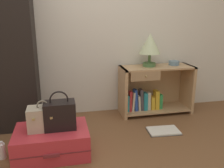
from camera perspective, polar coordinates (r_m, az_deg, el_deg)
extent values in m
cube|color=silver|center=(3.25, -5.43, 15.60)|extent=(6.40, 0.10, 2.60)
cube|color=tan|center=(3.21, 2.57, -1.92)|extent=(0.04, 0.37, 0.66)
cube|color=tan|center=(3.57, 17.42, -0.85)|extent=(0.04, 0.37, 0.66)
cube|color=tan|center=(3.28, 10.66, 3.96)|extent=(0.99, 0.37, 0.02)
cube|color=tan|center=(3.45, 10.16, -5.74)|extent=(0.91, 0.37, 0.02)
cube|color=tan|center=(3.52, 9.27, -0.52)|extent=(0.91, 0.01, 0.64)
cube|color=#A68259|center=(3.06, 8.02, 1.86)|extent=(0.39, 0.02, 0.12)
sphere|color=#9E844C|center=(3.05, 8.13, 1.79)|extent=(0.02, 0.02, 0.02)
cube|color=teal|center=(3.25, 3.75, -4.54)|extent=(0.03, 0.09, 0.23)
cube|color=red|center=(3.25, 4.34, -4.07)|extent=(0.04, 0.08, 0.28)
cube|color=beige|center=(3.27, 4.97, -4.14)|extent=(0.04, 0.10, 0.26)
cube|color=#2D51B2|center=(3.27, 5.61, -3.80)|extent=(0.06, 0.09, 0.30)
cube|color=beige|center=(3.30, 6.31, -4.43)|extent=(0.04, 0.12, 0.22)
cube|color=#4C474C|center=(3.30, 6.96, -3.71)|extent=(0.06, 0.09, 0.30)
cube|color=teal|center=(3.32, 7.80, -4.09)|extent=(0.06, 0.11, 0.24)
cube|color=beige|center=(3.34, 8.64, -3.96)|extent=(0.05, 0.08, 0.25)
cube|color=gold|center=(3.37, 9.54, -4.41)|extent=(0.05, 0.10, 0.18)
cube|color=gold|center=(3.38, 10.47, -3.67)|extent=(0.06, 0.11, 0.26)
cube|color=green|center=(3.41, 11.37, -4.06)|extent=(0.05, 0.08, 0.20)
cylinder|color=#4C7542|center=(3.26, 8.83, 4.61)|extent=(0.17, 0.17, 0.05)
cylinder|color=#4C7542|center=(3.25, 8.89, 6.10)|extent=(0.04, 0.04, 0.12)
cone|color=beige|center=(3.22, 9.04, 9.48)|extent=(0.28, 0.28, 0.26)
cylinder|color=slate|center=(3.42, 14.53, 4.87)|extent=(0.14, 0.14, 0.06)
cube|color=#D1333D|center=(2.47, -14.06, -13.13)|extent=(0.70, 0.48, 0.26)
cube|color=maroon|center=(2.47, -14.06, -13.13)|extent=(0.71, 0.49, 0.01)
cube|color=maroon|center=(2.25, -14.20, -16.21)|extent=(0.14, 0.02, 0.03)
cube|color=#B7A88E|center=(2.39, -16.02, -7.88)|extent=(0.29, 0.18, 0.22)
torus|color=gray|center=(2.34, -16.26, -4.95)|extent=(0.11, 0.02, 0.11)
cube|color=tan|center=(2.29, -18.20, -8.03)|extent=(0.02, 0.01, 0.02)
cube|color=tan|center=(2.27, -14.24, -7.85)|extent=(0.02, 0.01, 0.02)
cube|color=black|center=(2.37, -12.29, -7.25)|extent=(0.30, 0.19, 0.27)
torus|color=black|center=(2.31, -12.51, -3.74)|extent=(0.18, 0.01, 0.18)
cylinder|color=white|center=(2.58, -24.81, -14.31)|extent=(0.07, 0.07, 0.15)
cylinder|color=silver|center=(2.54, -25.04, -12.60)|extent=(0.04, 0.04, 0.02)
cube|color=white|center=(2.94, 12.14, -10.80)|extent=(0.37, 0.26, 0.02)
cube|color=black|center=(2.94, 12.13, -10.93)|extent=(0.39, 0.28, 0.01)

